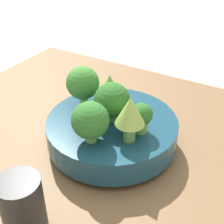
% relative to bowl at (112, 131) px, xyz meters
% --- Properties ---
extents(ground_plane, '(6.00, 6.00, 0.00)m').
position_rel_bowl_xyz_m(ground_plane, '(0.03, -0.04, -0.07)').
color(ground_plane, '#ADA89E').
extents(table, '(1.01, 0.83, 0.03)m').
position_rel_bowl_xyz_m(table, '(0.03, -0.04, -0.05)').
color(table, brown).
rests_on(table, ground_plane).
extents(bowl, '(0.27, 0.27, 0.07)m').
position_rel_bowl_xyz_m(bowl, '(0.00, 0.00, 0.00)').
color(bowl, navy).
rests_on(bowl, table).
extents(romanesco_piece_far, '(0.05, 0.05, 0.07)m').
position_rel_bowl_xyz_m(romanesco_piece_far, '(-0.04, 0.06, 0.07)').
color(romanesco_piece_far, '#609347').
rests_on(romanesco_piece_far, bowl).
extents(broccoli_floret_right, '(0.04, 0.04, 0.06)m').
position_rel_bowl_xyz_m(broccoli_floret_right, '(0.07, -0.00, 0.06)').
color(broccoli_floret_right, '#6BA34C').
rests_on(broccoli_floret_right, bowl).
extents(broccoli_floret_center, '(0.07, 0.07, 0.08)m').
position_rel_bowl_xyz_m(broccoli_floret_center, '(-0.00, -0.00, 0.07)').
color(broccoli_floret_center, '#6BA34C').
rests_on(broccoli_floret_center, bowl).
extents(romanesco_piece_near, '(0.06, 0.06, 0.09)m').
position_rel_bowl_xyz_m(romanesco_piece_near, '(0.06, -0.04, 0.09)').
color(romanesco_piece_near, '#609347').
rests_on(romanesco_piece_near, bowl).
extents(broccoli_floret_front, '(0.07, 0.07, 0.08)m').
position_rel_bowl_xyz_m(broccoli_floret_front, '(-0.00, -0.08, 0.07)').
color(broccoli_floret_front, '#6BA34C').
rests_on(broccoli_floret_front, bowl).
extents(broccoli_floret_left, '(0.07, 0.07, 0.09)m').
position_rel_bowl_xyz_m(broccoli_floret_left, '(-0.08, 0.02, 0.08)').
color(broccoli_floret_left, '#7AB256').
rests_on(broccoli_floret_left, bowl).
extents(cup, '(0.07, 0.07, 0.10)m').
position_rel_bowl_xyz_m(cup, '(-0.01, -0.25, 0.01)').
color(cup, black).
rests_on(cup, table).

